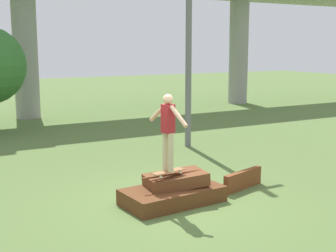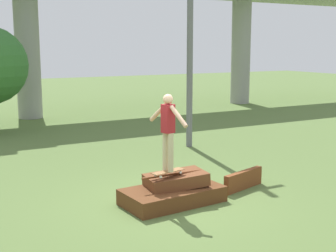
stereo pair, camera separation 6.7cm
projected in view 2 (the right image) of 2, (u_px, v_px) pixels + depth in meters
The scene contains 6 objects.
ground_plane at pixel (172, 203), 10.03m from camera, with size 80.00×80.00×0.00m, color #567038.
scrap_pile at pixel (173, 191), 10.02m from camera, with size 2.20×1.30×0.66m.
scrap_plank_loose at pixel (243, 180), 10.98m from camera, with size 1.31×0.52×0.43m.
skateboard at pixel (168, 172), 9.77m from camera, with size 0.79×0.35×0.09m.
skater at pixel (168, 127), 9.61m from camera, with size 0.31×1.17×1.61m.
utility_pole at pixel (190, 30), 15.01m from camera, with size 1.30×0.20×7.43m.
Camera 2 is at (-4.67, -8.39, 3.33)m, focal length 50.00 mm.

